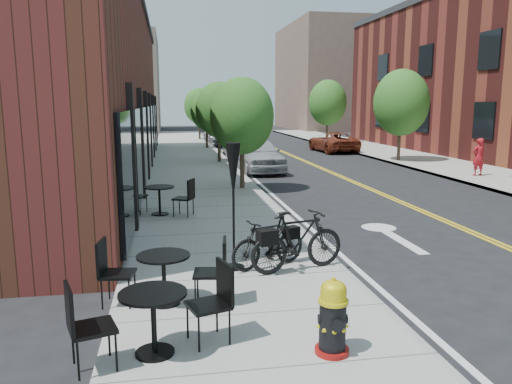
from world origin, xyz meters
TOP-DOWN VIEW (x-y plane):
  - ground at (0.00, 0.00)m, footprint 120.00×120.00m
  - sidewalk_near at (-2.00, 10.00)m, footprint 4.00×70.00m
  - sidewalk_far at (10.00, 10.00)m, footprint 4.00×70.00m
  - building_near at (-6.50, 14.00)m, footprint 5.00×28.00m
  - bg_building_left at (-8.00, 48.00)m, footprint 8.00×14.00m
  - bg_building_right at (16.00, 50.00)m, footprint 10.00×16.00m
  - tree_near_a at (-0.60, 9.00)m, footprint 2.20×2.20m
  - tree_near_b at (-0.60, 17.00)m, footprint 2.30×2.30m
  - tree_near_c at (-0.60, 25.00)m, footprint 2.10×2.10m
  - tree_near_d at (-0.60, 33.00)m, footprint 2.40×2.40m
  - tree_far_b at (8.60, 16.00)m, footprint 2.80×2.80m
  - tree_far_c at (8.60, 28.00)m, footprint 2.80×2.80m
  - fire_hydrant at (-1.25, -2.78)m, footprint 0.47×0.47m
  - bicycle_left at (-1.38, 0.44)m, footprint 1.59×1.00m
  - bicycle_right at (-0.90, 0.18)m, footprint 1.89×0.96m
  - bistro_set_a at (-3.33, -2.44)m, footprint 1.90×1.00m
  - bistro_set_b at (-3.22, -0.93)m, footprint 1.85×0.89m
  - bistro_set_c at (-3.38, 5.17)m, footprint 1.85×1.17m
  - patio_umbrella at (-2.00, 0.49)m, footprint 0.37×0.37m
  - parked_car_a at (0.80, 13.97)m, footprint 2.16×4.66m
  - parked_car_b at (0.80, 20.22)m, footprint 1.68×4.44m
  - parked_car_c at (0.80, 28.79)m, footprint 2.58×5.76m
  - parked_car_far at (7.09, 22.06)m, footprint 2.32×4.59m
  - pedestrian at (9.30, 10.28)m, footprint 0.60×0.43m

SIDE VIEW (x-z plane):
  - ground at x=0.00m, z-range 0.00..0.00m
  - sidewalk_near at x=-2.00m, z-range 0.00..0.12m
  - sidewalk_far at x=10.00m, z-range 0.00..0.12m
  - fire_hydrant at x=-1.25m, z-range 0.10..1.03m
  - bicycle_left at x=-1.38m, z-range 0.12..1.05m
  - bistro_set_b at x=-3.22m, z-range 0.12..1.10m
  - bistro_set_c at x=-3.38m, z-range 0.12..1.11m
  - parked_car_far at x=7.09m, z-range 0.00..1.25m
  - bistro_set_a at x=-3.33m, z-range 0.12..1.12m
  - bicycle_right at x=-0.90m, z-range 0.12..1.21m
  - parked_car_b at x=0.80m, z-range 0.00..1.45m
  - parked_car_a at x=0.80m, z-range 0.00..1.55m
  - parked_car_c at x=0.80m, z-range 0.00..1.64m
  - pedestrian at x=9.30m, z-range 0.12..1.65m
  - patio_umbrella at x=-2.00m, z-range 0.61..2.87m
  - tree_near_c at x=-0.60m, z-range 0.69..4.37m
  - tree_near_a at x=-0.60m, z-range 0.70..4.51m
  - tree_near_b at x=-0.60m, z-range 0.72..4.70m
  - tree_near_d at x=-0.60m, z-range 0.73..4.85m
  - tree_far_b at x=8.60m, z-range 0.75..5.37m
  - tree_far_c at x=8.60m, z-range 0.75..5.37m
  - building_near at x=-6.50m, z-range 0.00..7.00m
  - bg_building_left at x=-8.00m, z-range 0.00..10.00m
  - bg_building_right at x=16.00m, z-range 0.00..12.00m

